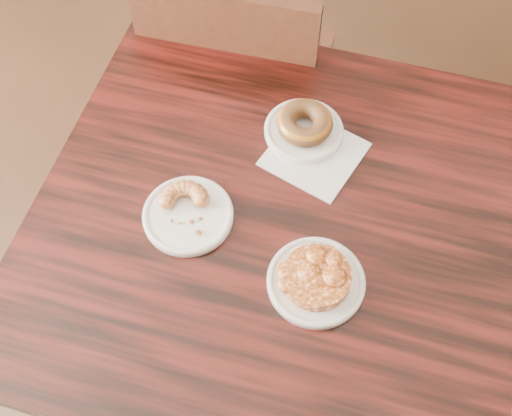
{
  "coord_description": "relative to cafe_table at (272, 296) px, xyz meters",
  "views": [
    {
      "loc": [
        -0.36,
        -0.78,
        1.79
      ],
      "look_at": [
        -0.33,
        -0.19,
        0.8
      ],
      "focal_mm": 45.0,
      "sensor_mm": 36.0,
      "label": 1
    }
  ],
  "objects": [
    {
      "name": "glazed_donut",
      "position": [
        0.07,
        0.19,
        0.41
      ],
      "size": [
        0.11,
        0.11,
        0.04
      ],
      "primitive_type": "torus",
      "color": "brown",
      "rests_on": "plate_donut"
    },
    {
      "name": "plate_cruller",
      "position": [
        -0.16,
        0.01,
        0.38
      ],
      "size": [
        0.17,
        0.17,
        0.01
      ],
      "primitive_type": "cylinder",
      "color": "white",
      "rests_on": "cafe_table"
    },
    {
      "name": "plate_fritter",
      "position": [
        0.06,
        -0.14,
        0.38
      ],
      "size": [
        0.17,
        0.17,
        0.01
      ],
      "primitive_type": "cylinder",
      "color": "silver",
      "rests_on": "cafe_table"
    },
    {
      "name": "apple_fritter",
      "position": [
        0.06,
        -0.14,
        0.41
      ],
      "size": [
        0.16,
        0.16,
        0.04
      ],
      "primitive_type": null,
      "color": "#472307",
      "rests_on": "plate_fritter"
    },
    {
      "name": "cafe_table",
      "position": [
        0.0,
        0.0,
        0.0
      ],
      "size": [
        1.16,
        1.16,
        0.75
      ],
      "primitive_type": "cube",
      "rotation": [
        0.0,
        0.0,
        -0.34
      ],
      "color": "black",
      "rests_on": "floor"
    },
    {
      "name": "napkin",
      "position": [
        0.09,
        0.14,
        0.38
      ],
      "size": [
        0.24,
        0.24,
        0.0
      ],
      "primitive_type": "cube",
      "rotation": [
        0.0,
        0.0,
        -0.64
      ],
      "color": "white",
      "rests_on": "cafe_table"
    },
    {
      "name": "cruller_fragment",
      "position": [
        -0.16,
        0.01,
        0.4
      ],
      "size": [
        0.11,
        0.11,
        0.03
      ],
      "primitive_type": null,
      "color": "#5C2A12",
      "rests_on": "plate_cruller"
    },
    {
      "name": "plate_donut",
      "position": [
        0.07,
        0.19,
        0.39
      ],
      "size": [
        0.16,
        0.16,
        0.01
      ],
      "primitive_type": "cylinder",
      "color": "white",
      "rests_on": "napkin"
    },
    {
      "name": "chair_far",
      "position": [
        -0.02,
        0.62,
        0.08
      ],
      "size": [
        0.57,
        0.57,
        0.9
      ],
      "primitive_type": null,
      "rotation": [
        0.0,
        0.0,
        2.84
      ],
      "color": "black",
      "rests_on": "floor"
    },
    {
      "name": "floor",
      "position": [
        0.29,
        0.18,
        -0.38
      ],
      "size": [
        5.0,
        5.0,
        0.0
      ],
      "primitive_type": "plane",
      "color": "black",
      "rests_on": "ground"
    }
  ]
}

